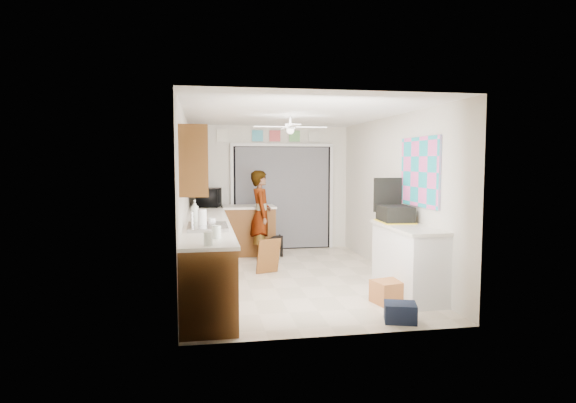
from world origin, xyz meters
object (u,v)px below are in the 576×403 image
cardboard_box (391,292)px  dog (276,246)px  microwave (209,197)px  cup (212,221)px  navy_crate (400,312)px  paper_towel_roll (202,219)px  suitcase (395,214)px  soap_bottle (195,211)px  man (261,215)px

cardboard_box → dog: 3.21m
microwave → cup: size_ratio=5.77×
microwave → navy_crate: (2.05, -4.20, -1.01)m
microwave → dog: (1.21, -0.45, -0.89)m
paper_towel_roll → suitcase: 2.68m
dog → cardboard_box: bearing=-48.2°
microwave → cardboard_box: (2.23, -3.50, -0.97)m
cardboard_box → navy_crate: cardboard_box is taller
microwave → suitcase: (2.55, -2.81, -0.06)m
soap_bottle → paper_towel_roll: (0.10, -0.66, -0.04)m
microwave → soap_bottle: (-0.23, -2.28, -0.02)m
paper_towel_roll → cardboard_box: 2.59m
suitcase → dog: size_ratio=0.95×
soap_bottle → paper_towel_roll: soap_bottle is taller
cup → paper_towel_roll: size_ratio=0.45×
soap_bottle → paper_towel_roll: 0.67m
microwave → soap_bottle: 2.30m
navy_crate → dog: size_ratio=0.61×
microwave → cardboard_box: size_ratio=1.36×
cup → paper_towel_roll: 0.37m
paper_towel_roll → cup: bearing=70.0°
soap_bottle → man: size_ratio=0.19×
microwave → navy_crate: microwave is taller
cup → dog: (1.21, 2.15, -0.76)m
paper_towel_roll → cardboard_box: bearing=-13.1°
cardboard_box → man: man is taller
microwave → paper_towel_roll: (-0.12, -2.95, -0.05)m
cup → suitcase: 2.56m
suitcase → navy_crate: size_ratio=1.54×
navy_crate → man: size_ratio=0.21×
cup → suitcase: (2.55, -0.20, 0.07)m
suitcase → soap_bottle: bearing=172.9°
man → cup: bearing=159.8°
man → dog: 0.66m
soap_bottle → dog: 2.49m
cardboard_box → navy_crate: (-0.18, -0.71, -0.04)m
cardboard_box → man: bearing=113.1°
soap_bottle → cardboard_box: (2.46, -1.21, -0.95)m
man → dog: bearing=-86.8°
dog → suitcase: bearing=-37.1°
paper_towel_roll → cardboard_box: size_ratio=0.52×
soap_bottle → navy_crate: size_ratio=0.90×
cardboard_box → man: (-1.30, 3.04, 0.67)m
soap_bottle → cup: soap_bottle is taller
microwave → navy_crate: bearing=-146.3°
cup → man: 2.35m
cardboard_box → cup: bearing=158.2°
microwave → cup: bearing=-172.2°
soap_bottle → cardboard_box: bearing=-26.2°
cardboard_box → paper_towel_roll: bearing=166.9°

